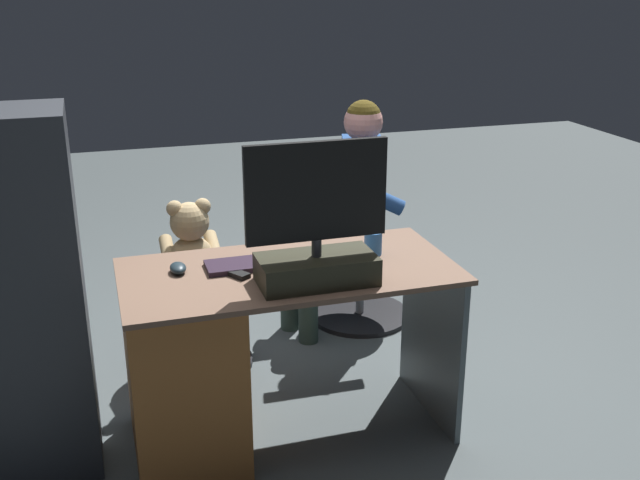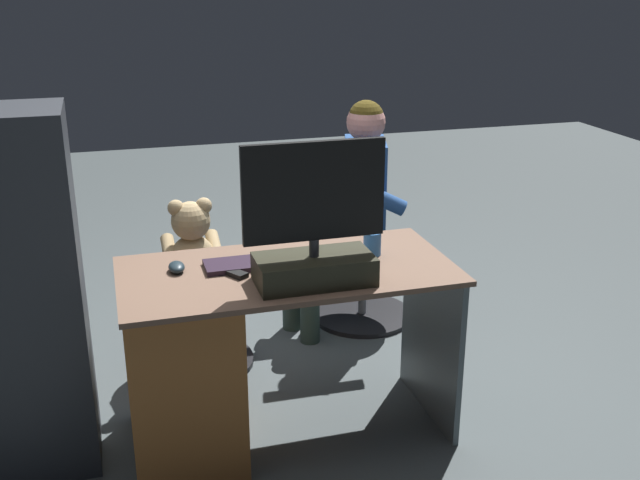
% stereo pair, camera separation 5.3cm
% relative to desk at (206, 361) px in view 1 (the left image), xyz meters
% --- Properties ---
extents(ground_plane, '(10.00, 10.00, 0.00)m').
position_rel_desk_xyz_m(ground_plane, '(-0.33, -0.40, -0.38)').
color(ground_plane, '#414A4B').
extents(desk, '(1.26, 0.62, 0.72)m').
position_rel_desk_xyz_m(desk, '(0.00, 0.00, 0.00)').
color(desk, brown).
rests_on(desk, ground_plane).
extents(monitor, '(0.51, 0.21, 0.52)m').
position_rel_desk_xyz_m(monitor, '(-0.39, 0.15, 0.49)').
color(monitor, '#28281A').
rests_on(monitor, desk).
extents(keyboard, '(0.42, 0.14, 0.02)m').
position_rel_desk_xyz_m(keyboard, '(-0.24, -0.07, 0.35)').
color(keyboard, black).
rests_on(keyboard, desk).
extents(computer_mouse, '(0.06, 0.10, 0.04)m').
position_rel_desk_xyz_m(computer_mouse, '(0.07, -0.09, 0.36)').
color(computer_mouse, '#1D2A32').
rests_on(computer_mouse, desk).
extents(cup, '(0.07, 0.07, 0.09)m').
position_rel_desk_xyz_m(cup, '(-0.69, -0.05, 0.38)').
color(cup, '#3372BF').
rests_on(cup, desk).
extents(tv_remote, '(0.12, 0.15, 0.02)m').
position_rel_desk_xyz_m(tv_remote, '(-0.12, -0.01, 0.35)').
color(tv_remote, black).
rests_on(tv_remote, desk).
extents(notebook_binder, '(0.23, 0.31, 0.02)m').
position_rel_desk_xyz_m(notebook_binder, '(-0.36, 0.07, 0.35)').
color(notebook_binder, beige).
rests_on(notebook_binder, desk).
extents(office_chair_teddy, '(0.52, 0.52, 0.43)m').
position_rel_desk_xyz_m(office_chair_teddy, '(-0.05, -0.67, -0.13)').
color(office_chair_teddy, black).
rests_on(office_chair_teddy, ground_plane).
extents(teddy_bear, '(0.27, 0.27, 0.39)m').
position_rel_desk_xyz_m(teddy_bear, '(-0.05, -0.68, 0.23)').
color(teddy_bear, tan).
rests_on(teddy_bear, office_chair_teddy).
extents(visitor_chair, '(0.54, 0.54, 0.43)m').
position_rel_desk_xyz_m(visitor_chair, '(-0.97, -0.94, -0.13)').
color(visitor_chair, black).
rests_on(visitor_chair, ground_plane).
extents(person, '(0.59, 0.57, 1.17)m').
position_rel_desk_xyz_m(person, '(-0.89, -0.91, 0.31)').
color(person, navy).
rests_on(person, ground_plane).
extents(equipment_rack, '(0.44, 0.36, 1.35)m').
position_rel_desk_xyz_m(equipment_rack, '(0.63, -0.09, 0.30)').
color(equipment_rack, '#2D3035').
rests_on(equipment_rack, ground_plane).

